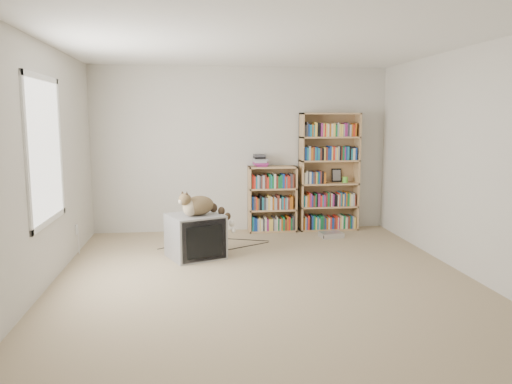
{
  "coord_description": "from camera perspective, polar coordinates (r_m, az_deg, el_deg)",
  "views": [
    {
      "loc": [
        -0.73,
        -5.12,
        1.72
      ],
      "look_at": [
        0.03,
        1.0,
        0.81
      ],
      "focal_mm": 35.0,
      "sensor_mm": 36.0,
      "label": 1
    }
  ],
  "objects": [
    {
      "name": "wall_back",
      "position": [
        7.66,
        -1.62,
        4.86
      ],
      "size": [
        4.5,
        0.02,
        2.5
      ],
      "primitive_type": "cube",
      "color": "beige",
      "rests_on": "floor"
    },
    {
      "name": "ceiling",
      "position": [
        5.23,
        1.07,
        16.97
      ],
      "size": [
        4.5,
        5.0,
        0.02
      ],
      "primitive_type": "cube",
      "color": "white",
      "rests_on": "wall_back"
    },
    {
      "name": "window",
      "position": [
        5.53,
        -22.96,
        4.41
      ],
      "size": [
        0.02,
        1.22,
        1.52
      ],
      "primitive_type": "cube",
      "color": "white",
      "rests_on": "wall_left"
    },
    {
      "name": "wall_outlet",
      "position": [
        6.78,
        -19.83,
        -4.04
      ],
      "size": [
        0.01,
        0.08,
        0.13
      ],
      "primitive_type": "cube",
      "color": "silver",
      "rests_on": "wall_left"
    },
    {
      "name": "cat",
      "position": [
        6.18,
        -6.06,
        -1.82
      ],
      "size": [
        0.73,
        0.49,
        0.52
      ],
      "rotation": [
        0.0,
        0.0,
        0.66
      ],
      "color": "#332415",
      "rests_on": "crt_tv"
    },
    {
      "name": "floor",
      "position": [
        5.45,
        1.0,
        -10.03
      ],
      "size": [
        4.5,
        5.0,
        0.01
      ],
      "primitive_type": "cube",
      "color": "tan",
      "rests_on": "ground"
    },
    {
      "name": "bookcase_short",
      "position": [
        7.67,
        1.85,
        -1.03
      ],
      "size": [
        0.73,
        0.3,
        1.0
      ],
      "color": "#AE7D57",
      "rests_on": "floor"
    },
    {
      "name": "framed_print",
      "position": [
        7.92,
        9.18,
        1.91
      ],
      "size": [
        0.16,
        0.05,
        0.21
      ],
      "primitive_type": "cube",
      "rotation": [
        -0.17,
        0.0,
        0.0
      ],
      "color": "black",
      "rests_on": "bookcase_tall"
    },
    {
      "name": "green_mug",
      "position": [
        7.87,
        10.14,
        1.41
      ],
      "size": [
        0.08,
        0.08,
        0.09
      ],
      "primitive_type": "cylinder",
      "color": "#61C638",
      "rests_on": "bookcase_tall"
    },
    {
      "name": "book_stack",
      "position": [
        7.57,
        0.52,
        3.63
      ],
      "size": [
        0.21,
        0.28,
        0.18
      ],
      "primitive_type": "cube",
      "color": "red",
      "rests_on": "bookcase_short"
    },
    {
      "name": "wall_right",
      "position": [
        5.94,
        23.09,
        3.17
      ],
      "size": [
        0.02,
        5.0,
        2.5
      ],
      "primitive_type": "cube",
      "color": "beige",
      "rests_on": "floor"
    },
    {
      "name": "wall_front",
      "position": [
        2.76,
        8.43,
        -1.5
      ],
      "size": [
        4.5,
        0.02,
        2.5
      ],
      "primitive_type": "cube",
      "color": "beige",
      "rests_on": "floor"
    },
    {
      "name": "bookcase_tall",
      "position": [
        7.8,
        8.3,
        1.96
      ],
      "size": [
        0.9,
        0.3,
        1.81
      ],
      "color": "#AE7D57",
      "rests_on": "floor"
    },
    {
      "name": "crt_tv",
      "position": [
        6.29,
        -6.96,
        -5.02
      ],
      "size": [
        0.79,
        0.76,
        0.54
      ],
      "rotation": [
        0.0,
        0.0,
        0.39
      ],
      "color": "gray",
      "rests_on": "floor"
    },
    {
      "name": "wall_left",
      "position": [
        5.36,
        -23.57,
        2.65
      ],
      "size": [
        0.02,
        5.0,
        2.5
      ],
      "primitive_type": "cube",
      "color": "beige",
      "rests_on": "floor"
    },
    {
      "name": "dvd_player",
      "position": [
        7.41,
        8.58,
        -4.85
      ],
      "size": [
        0.35,
        0.27,
        0.07
      ],
      "primitive_type": "cube",
      "rotation": [
        0.0,
        0.0,
        0.14
      ],
      "color": "silver",
      "rests_on": "floor"
    },
    {
      "name": "floor_cables",
      "position": [
        6.88,
        -3.61,
        -6.09
      ],
      "size": [
        1.2,
        0.7,
        0.01
      ],
      "primitive_type": null,
      "color": "black",
      "rests_on": "floor"
    }
  ]
}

